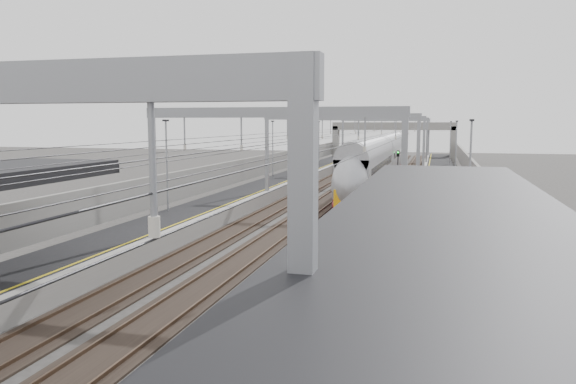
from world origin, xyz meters
The scene contains 12 objects.
platform_left centered at (-8.00, 45.00, 0.50)m, with size 4.00×120.00×1.00m, color black.
platform_right centered at (8.00, 45.00, 0.50)m, with size 4.00×120.00×1.00m, color black.
tracks centered at (0.00, 45.00, 0.05)m, with size 11.40×140.00×0.20m.
overhead_line centered at (0.00, 51.62, 6.14)m, with size 13.00×140.00×6.60m.
canopy_right centered at (8.03, 2.99, 5.09)m, with size 4.40×30.00×4.24m.
overbridge centered at (0.00, 100.00, 5.31)m, with size 22.00×2.20×6.90m.
wall_left centered at (-11.20, 45.00, 1.60)m, with size 0.30×120.00×3.20m, color gray.
wall_right centered at (11.20, 45.00, 1.60)m, with size 0.30×120.00×3.20m, color gray.
train centered at (1.50, 58.88, 2.12)m, with size 2.74×49.88×4.33m.
signal_green centered at (-5.20, 75.08, 2.42)m, with size 0.32×0.32×3.48m.
signal_red_near centered at (3.20, 65.75, 2.42)m, with size 0.32×0.32×3.48m.
signal_red_far centered at (5.40, 69.47, 2.42)m, with size 0.32×0.32×3.48m.
Camera 1 is at (7.68, -3.88, 6.87)m, focal length 35.00 mm.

